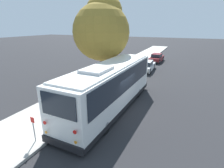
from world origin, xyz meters
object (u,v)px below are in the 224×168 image
at_px(sign_post_far, 58,115).
at_px(parked_sedan_white, 146,66).
at_px(shuttle_bus, 111,85).
at_px(parked_sedan_maroon, 157,58).
at_px(street_tree, 102,28).
at_px(sign_post_near, 34,129).

bearing_deg(sign_post_far, parked_sedan_white, -5.43).
xyz_separation_m(parked_sedan_white, sign_post_far, (-15.21, 1.45, 0.13)).
distance_m(shuttle_bus, sign_post_far, 3.95).
relative_size(shuttle_bus, parked_sedan_white, 2.24).
bearing_deg(parked_sedan_maroon, parked_sedan_white, -178.83).
bearing_deg(parked_sedan_maroon, street_tree, 171.44).
bearing_deg(sign_post_near, sign_post_far, 0.00).
relative_size(parked_sedan_maroon, street_tree, 0.54).
bearing_deg(shuttle_bus, sign_post_near, 161.85).
xyz_separation_m(parked_sedan_white, street_tree, (-7.46, 2.53, 4.82)).
bearing_deg(sign_post_far, sign_post_near, 180.00).
distance_m(shuttle_bus, street_tree, 6.41).
height_order(parked_sedan_white, parked_sedan_maroon, parked_sedan_maroon).
distance_m(street_tree, sign_post_near, 10.61).
relative_size(sign_post_near, sign_post_far, 1.12).
bearing_deg(parked_sedan_maroon, sign_post_far, 177.99).
bearing_deg(sign_post_far, shuttle_bus, -28.68).
distance_m(parked_sedan_white, sign_post_near, 17.02).
xyz_separation_m(sign_post_near, sign_post_far, (1.75, 0.00, -0.10)).
bearing_deg(parked_sedan_white, shuttle_bus, -179.92).
distance_m(parked_sedan_white, street_tree, 9.24).
relative_size(shuttle_bus, street_tree, 1.26).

